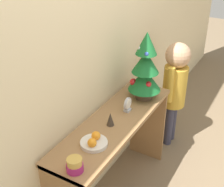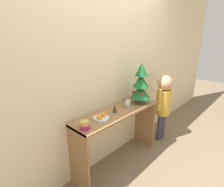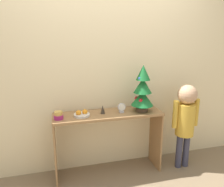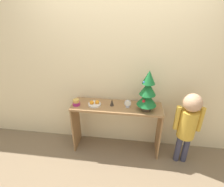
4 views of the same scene
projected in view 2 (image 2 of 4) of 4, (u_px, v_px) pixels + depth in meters
ground_plane at (128, 169)px, 2.31m from camera, size 12.00×12.00×0.00m
back_wall at (105, 71)px, 2.19m from camera, size 7.00×0.05×2.50m
console_table at (118, 123)px, 2.24m from camera, size 1.29×0.37×0.79m
mini_tree at (141, 84)px, 2.36m from camera, size 0.26×0.26×0.56m
fruit_bowl at (101, 117)px, 1.94m from camera, size 0.18×0.18×0.08m
singing_bowl at (85, 125)px, 1.74m from camera, size 0.10×0.10×0.09m
desk_clock at (128, 103)px, 2.26m from camera, size 0.10×0.04×0.12m
figurine at (115, 108)px, 2.12m from camera, size 0.06×0.06×0.10m
child_figure at (164, 100)px, 2.80m from camera, size 0.36×0.24×1.10m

